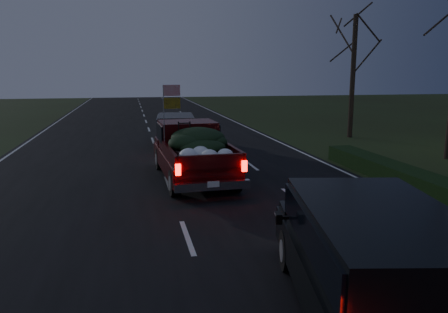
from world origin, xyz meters
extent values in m
plane|color=black|center=(0.00, 0.00, 0.00)|extent=(120.00, 120.00, 0.00)
cube|color=black|center=(0.00, 0.00, 0.01)|extent=(14.00, 120.00, 0.02)
cube|color=black|center=(7.80, 3.00, 0.30)|extent=(1.00, 10.00, 0.60)
cylinder|color=black|center=(11.50, 14.00, 3.50)|extent=(0.28, 0.28, 7.00)
cube|color=#3D080A|center=(0.94, 5.64, 0.66)|extent=(2.44, 5.58, 0.60)
cube|color=#3D080A|center=(0.89, 6.63, 1.48)|extent=(2.11, 1.85, 0.99)
cube|color=black|center=(0.89, 6.63, 1.59)|extent=(2.21, 1.74, 0.60)
cube|color=#3D080A|center=(1.00, 4.22, 0.99)|extent=(2.17, 3.16, 0.07)
ellipsoid|color=black|center=(1.03, 4.77, 1.48)|extent=(1.84, 2.05, 0.66)
cylinder|color=gray|center=(-0.05, 5.60, 2.25)|extent=(0.03, 0.03, 2.19)
cube|color=red|center=(0.25, 5.61, 3.16)|extent=(0.57, 0.05, 0.37)
cube|color=gold|center=(0.25, 5.61, 2.72)|extent=(0.57, 0.05, 0.37)
cube|color=black|center=(1.12, 13.24, 0.59)|extent=(2.28, 4.68, 0.57)
cube|color=black|center=(1.10, 13.00, 1.23)|extent=(2.06, 3.45, 0.76)
cube|color=black|center=(1.10, 13.00, 1.30)|extent=(2.15, 3.36, 0.45)
cube|color=black|center=(2.31, -3.90, 0.67)|extent=(3.14, 5.53, 0.65)
cube|color=black|center=(2.26, -4.17, 1.41)|extent=(2.74, 4.12, 0.87)
cube|color=black|center=(2.26, -4.17, 1.50)|extent=(2.83, 4.04, 0.52)
cube|color=black|center=(1.26, -2.64, 1.28)|extent=(0.15, 0.26, 0.17)
camera|label=1|loc=(-1.17, -9.50, 3.75)|focal=35.00mm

